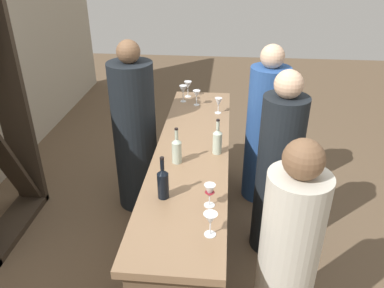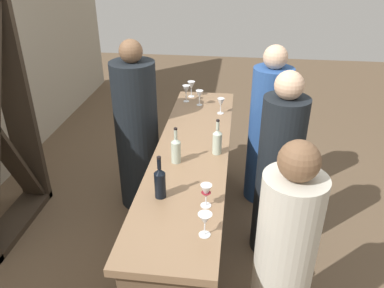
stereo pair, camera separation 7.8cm
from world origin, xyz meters
TOP-DOWN VIEW (x-y plane):
  - ground_plane at (0.00, 0.00)m, footprint 12.00×12.00m
  - bar_counter at (0.00, 0.00)m, footprint 2.49×0.56m
  - wine_bottle_leftmost_near_black at (-0.62, 0.12)m, footprint 0.07×0.07m
  - wine_bottle_second_left_clear_pale at (-0.19, 0.09)m, footprint 0.07×0.07m
  - wine_bottle_center_clear_pale at (-0.03, -0.19)m, footprint 0.07×0.07m
  - wine_glass_near_left at (-0.94, -0.19)m, footprint 0.08×0.08m
  - wine_glass_near_center at (0.72, -0.17)m, footprint 0.07×0.07m
  - wine_glass_near_right at (-0.68, -0.17)m, footprint 0.07×0.07m
  - wine_glass_far_left at (0.90, 0.04)m, footprint 0.07×0.07m
  - wine_glass_far_center at (1.11, 0.15)m, footprint 0.08×0.08m
  - wine_glass_far_right at (0.97, 0.18)m, footprint 0.07×0.07m
  - person_left_guest at (0.02, -0.67)m, footprint 0.41×0.41m
  - person_center_guest at (-0.82, -0.65)m, footprint 0.37×0.37m
  - person_right_guest at (0.76, -0.63)m, footprint 0.40×0.40m
  - person_server_behind at (0.53, 0.58)m, footprint 0.49×0.49m

SIDE VIEW (x-z plane):
  - ground_plane at x=0.00m, z-range 0.00..0.00m
  - bar_counter at x=0.00m, z-range 0.00..0.92m
  - person_center_guest at x=-0.82m, z-range -0.06..1.40m
  - person_right_guest at x=0.76m, z-range -0.06..1.49m
  - person_left_guest at x=0.02m, z-range -0.06..1.50m
  - person_server_behind at x=0.53m, z-range -0.07..1.55m
  - wine_glass_near_right at x=-0.68m, z-range 0.93..1.08m
  - wine_glass_near_center at x=0.72m, z-range 0.94..1.09m
  - wine_bottle_second_left_clear_pale at x=-0.19m, z-range 0.88..1.15m
  - wine_glass_near_left at x=-0.94m, z-range 0.94..1.09m
  - wine_bottle_center_clear_pale at x=-0.03m, z-range 0.88..1.15m
  - wine_glass_far_left at x=0.90m, z-range 0.95..1.09m
  - wine_bottle_leftmost_near_black at x=-0.62m, z-range 0.88..1.16m
  - wine_glass_far_center at x=1.11m, z-range 0.95..1.11m
  - wine_glass_far_right at x=0.97m, z-range 0.95..1.11m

